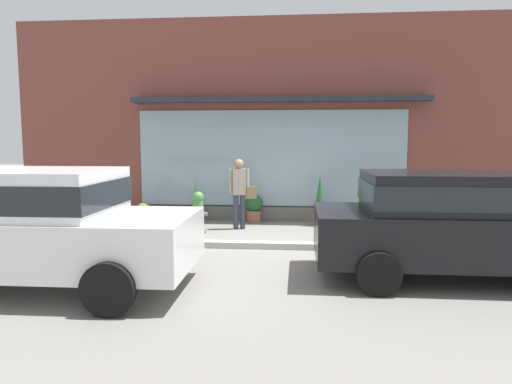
{
  "coord_description": "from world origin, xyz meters",
  "views": [
    {
      "loc": [
        0.52,
        -9.11,
        2.1
      ],
      "look_at": [
        -0.42,
        1.2,
        0.95
      ],
      "focal_mm": 32.64,
      "sensor_mm": 36.0,
      "label": 1
    }
  ],
  "objects_px": {
    "potted_plant_window_right": "(94,208)",
    "potted_plant_window_center": "(196,202)",
    "potted_plant_doorstep": "(430,214)",
    "potted_plant_low_front": "(465,205)",
    "pedestrian_with_handbag": "(240,189)",
    "parked_car_black": "(455,219)",
    "fire_hydrant": "(198,212)",
    "potted_plant_near_hydrant": "(320,202)",
    "potted_plant_by_entrance": "(144,213)",
    "potted_plant_trailing_edge": "(254,207)",
    "parked_car_white": "(39,222)"
  },
  "relations": [
    {
      "from": "parked_car_black",
      "to": "potted_plant_trailing_edge",
      "type": "relative_size",
      "value": 6.02
    },
    {
      "from": "potted_plant_window_right",
      "to": "potted_plant_window_center",
      "type": "bearing_deg",
      "value": 4.55
    },
    {
      "from": "potted_plant_by_entrance",
      "to": "potted_plant_low_front",
      "type": "xyz_separation_m",
      "value": [
        8.0,
        0.1,
        0.28
      ]
    },
    {
      "from": "fire_hydrant",
      "to": "potted_plant_doorstep",
      "type": "distance_m",
      "value": 5.67
    },
    {
      "from": "potted_plant_low_front",
      "to": "potted_plant_doorstep",
      "type": "bearing_deg",
      "value": 176.71
    },
    {
      "from": "potted_plant_near_hydrant",
      "to": "pedestrian_with_handbag",
      "type": "bearing_deg",
      "value": -162.7
    },
    {
      "from": "potted_plant_low_front",
      "to": "potted_plant_near_hydrant",
      "type": "distance_m",
      "value": 3.53
    },
    {
      "from": "parked_car_black",
      "to": "potted_plant_low_front",
      "type": "height_order",
      "value": "parked_car_black"
    },
    {
      "from": "parked_car_black",
      "to": "potted_plant_by_entrance",
      "type": "height_order",
      "value": "parked_car_black"
    },
    {
      "from": "potted_plant_near_hydrant",
      "to": "potted_plant_low_front",
      "type": "bearing_deg",
      "value": 2.73
    },
    {
      "from": "pedestrian_with_handbag",
      "to": "parked_car_white",
      "type": "height_order",
      "value": "parked_car_white"
    },
    {
      "from": "potted_plant_trailing_edge",
      "to": "potted_plant_by_entrance",
      "type": "distance_m",
      "value": 2.83
    },
    {
      "from": "fire_hydrant",
      "to": "potted_plant_by_entrance",
      "type": "bearing_deg",
      "value": 143.22
    },
    {
      "from": "potted_plant_doorstep",
      "to": "potted_plant_near_hydrant",
      "type": "relative_size",
      "value": 0.47
    },
    {
      "from": "fire_hydrant",
      "to": "potted_plant_by_entrance",
      "type": "distance_m",
      "value": 2.14
    },
    {
      "from": "parked_car_white",
      "to": "potted_plant_window_right",
      "type": "xyz_separation_m",
      "value": [
        -1.62,
        5.36,
        -0.6
      ]
    },
    {
      "from": "fire_hydrant",
      "to": "potted_plant_near_hydrant",
      "type": "relative_size",
      "value": 0.77
    },
    {
      "from": "potted_plant_window_right",
      "to": "potted_plant_trailing_edge",
      "type": "height_order",
      "value": "potted_plant_trailing_edge"
    },
    {
      "from": "fire_hydrant",
      "to": "potted_plant_low_front",
      "type": "bearing_deg",
      "value": 12.27
    },
    {
      "from": "potted_plant_window_right",
      "to": "potted_plant_window_center",
      "type": "distance_m",
      "value": 2.64
    },
    {
      "from": "fire_hydrant",
      "to": "potted_plant_doorstep",
      "type": "height_order",
      "value": "fire_hydrant"
    },
    {
      "from": "potted_plant_window_right",
      "to": "potted_plant_trailing_edge",
      "type": "relative_size",
      "value": 0.9
    },
    {
      "from": "fire_hydrant",
      "to": "potted_plant_doorstep",
      "type": "bearing_deg",
      "value": 14.48
    },
    {
      "from": "potted_plant_trailing_edge",
      "to": "potted_plant_low_front",
      "type": "xyz_separation_m",
      "value": [
        5.19,
        -0.21,
        0.14
      ]
    },
    {
      "from": "pedestrian_with_handbag",
      "to": "potted_plant_window_center",
      "type": "relative_size",
      "value": 1.52
    },
    {
      "from": "parked_car_black",
      "to": "potted_plant_by_entrance",
      "type": "bearing_deg",
      "value": 145.74
    },
    {
      "from": "fire_hydrant",
      "to": "parked_car_black",
      "type": "relative_size",
      "value": 0.22
    },
    {
      "from": "potted_plant_window_right",
      "to": "potted_plant_window_center",
      "type": "height_order",
      "value": "potted_plant_window_center"
    },
    {
      "from": "potted_plant_near_hydrant",
      "to": "parked_car_white",
      "type": "bearing_deg",
      "value": -128.27
    },
    {
      "from": "potted_plant_window_right",
      "to": "potted_plant_by_entrance",
      "type": "xyz_separation_m",
      "value": [
        1.32,
        0.0,
        -0.11
      ]
    },
    {
      "from": "fire_hydrant",
      "to": "potted_plant_low_front",
      "type": "relative_size",
      "value": 0.87
    },
    {
      "from": "potted_plant_by_entrance",
      "to": "potted_plant_near_hydrant",
      "type": "relative_size",
      "value": 0.42
    },
    {
      "from": "potted_plant_doorstep",
      "to": "potted_plant_low_front",
      "type": "distance_m",
      "value": 0.85
    },
    {
      "from": "potted_plant_trailing_edge",
      "to": "potted_plant_window_center",
      "type": "height_order",
      "value": "potted_plant_window_center"
    },
    {
      "from": "pedestrian_with_handbag",
      "to": "parked_car_black",
      "type": "bearing_deg",
      "value": -55.77
    },
    {
      "from": "potted_plant_by_entrance",
      "to": "potted_plant_low_front",
      "type": "height_order",
      "value": "potted_plant_low_front"
    },
    {
      "from": "fire_hydrant",
      "to": "potted_plant_doorstep",
      "type": "xyz_separation_m",
      "value": [
        5.49,
        1.42,
        -0.18
      ]
    },
    {
      "from": "potted_plant_doorstep",
      "to": "fire_hydrant",
      "type": "bearing_deg",
      "value": -165.52
    },
    {
      "from": "parked_car_white",
      "to": "parked_car_black",
      "type": "height_order",
      "value": "parked_car_white"
    },
    {
      "from": "pedestrian_with_handbag",
      "to": "parked_car_black",
      "type": "xyz_separation_m",
      "value": [
        3.73,
        -3.67,
        -0.05
      ]
    },
    {
      "from": "potted_plant_window_right",
      "to": "potted_plant_window_center",
      "type": "relative_size",
      "value": 0.59
    },
    {
      "from": "fire_hydrant",
      "to": "parked_car_black",
      "type": "bearing_deg",
      "value": -33.57
    },
    {
      "from": "potted_plant_doorstep",
      "to": "potted_plant_low_front",
      "type": "relative_size",
      "value": 0.52
    },
    {
      "from": "parked_car_white",
      "to": "potted_plant_doorstep",
      "type": "height_order",
      "value": "parked_car_white"
    },
    {
      "from": "potted_plant_doorstep",
      "to": "potted_plant_by_entrance",
      "type": "distance_m",
      "value": 7.19
    },
    {
      "from": "potted_plant_window_center",
      "to": "parked_car_black",
      "type": "bearing_deg",
      "value": -42.24
    },
    {
      "from": "potted_plant_low_front",
      "to": "potted_plant_near_hydrant",
      "type": "bearing_deg",
      "value": -177.27
    },
    {
      "from": "parked_car_black",
      "to": "fire_hydrant",
      "type": "bearing_deg",
      "value": 146.63
    },
    {
      "from": "pedestrian_with_handbag",
      "to": "potted_plant_doorstep",
      "type": "xyz_separation_m",
      "value": [
        4.61,
        0.81,
        -0.67
      ]
    },
    {
      "from": "potted_plant_trailing_edge",
      "to": "pedestrian_with_handbag",
      "type": "bearing_deg",
      "value": -103.55
    }
  ]
}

